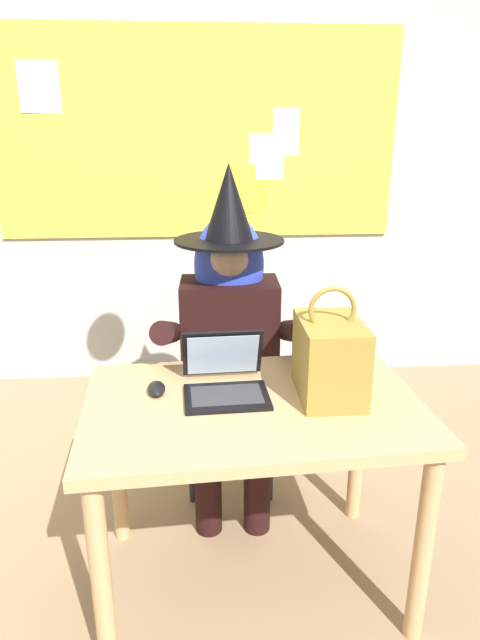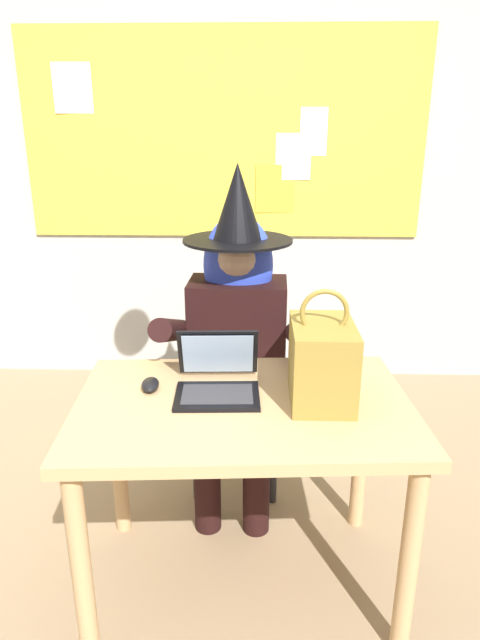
{
  "view_description": "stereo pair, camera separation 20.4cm",
  "coord_description": "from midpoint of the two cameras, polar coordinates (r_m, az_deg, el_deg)",
  "views": [
    {
      "loc": [
        0.01,
        -1.6,
        1.58
      ],
      "look_at": [
        0.15,
        0.32,
        0.91
      ],
      "focal_mm": 30.79,
      "sensor_mm": 36.0,
      "label": 1
    },
    {
      "loc": [
        0.21,
        -1.61,
        1.58
      ],
      "look_at": [
        0.15,
        0.32,
        0.91
      ],
      "focal_mm": 30.79,
      "sensor_mm": 36.0,
      "label": 2
    }
  ],
  "objects": [
    {
      "name": "computer_mouse",
      "position": [
        1.9,
        -11.77,
        -7.07
      ],
      "size": [
        0.07,
        0.11,
        0.03
      ],
      "primitive_type": "ellipsoid",
      "rotation": [
        0.0,
        0.0,
        0.11
      ],
      "color": "black",
      "rests_on": "desk_main"
    },
    {
      "name": "handbag",
      "position": [
        1.81,
        6.14,
        -3.98
      ],
      "size": [
        0.2,
        0.3,
        0.38
      ],
      "rotation": [
        0.0,
        0.0,
        -0.28
      ],
      "color": "olive",
      "rests_on": "desk_main"
    },
    {
      "name": "desk_main",
      "position": [
        1.87,
        -1.8,
        -11.51
      ],
      "size": [
        1.14,
        0.79,
        0.74
      ],
      "rotation": [
        0.0,
        0.0,
        0.06
      ],
      "color": "tan",
      "rests_on": "ground"
    },
    {
      "name": "laptop",
      "position": [
        1.86,
        -4.72,
        -6.26
      ],
      "size": [
        0.29,
        0.3,
        0.2
      ],
      "rotation": [
        0.0,
        0.0,
        0.05
      ],
      "color": "black",
      "rests_on": "desk_main"
    },
    {
      "name": "person_costumed",
      "position": [
        2.34,
        -3.55,
        -0.47
      ],
      "size": [
        0.6,
        0.7,
        1.46
      ],
      "rotation": [
        0.0,
        0.0,
        -1.6
      ],
      "color": "black",
      "rests_on": "ground"
    },
    {
      "name": "ground_plane",
      "position": [
        2.26,
        -6.38,
        -25.47
      ],
      "size": [
        24.0,
        24.0,
        0.0
      ],
      "primitive_type": "plane",
      "color": "#937A5B"
    },
    {
      "name": "wall_back_bulletin",
      "position": [
        3.5,
        -6.19,
        15.63
      ],
      "size": [
        6.45,
        2.07,
        2.72
      ],
      "color": "#B2B2AD",
      "rests_on": "ground"
    },
    {
      "name": "chair_at_desk",
      "position": [
        2.56,
        -3.33,
        -5.71
      ],
      "size": [
        0.44,
        0.44,
        0.9
      ],
      "rotation": [
        0.0,
        0.0,
        -1.62
      ],
      "color": "black",
      "rests_on": "ground"
    }
  ]
}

